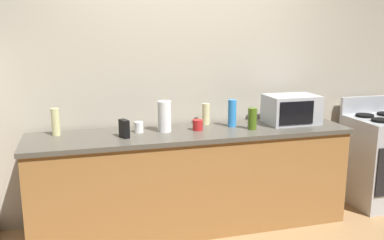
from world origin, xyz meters
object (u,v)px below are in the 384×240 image
stove_range (379,160)px  bottle_hand_soap (206,114)px  cordless_phone (124,129)px  microwave (291,109)px  bottle_vinegar (56,122)px  bottle_olive_oil (252,119)px  mug_red (198,125)px  paper_towel_roll (164,116)px  mug_white (139,127)px  bottle_spray_cleaner (232,113)px

stove_range → bottle_hand_soap: size_ratio=5.48×
stove_range → cordless_phone: stove_range is taller
microwave → bottle_vinegar: 2.14m
bottle_olive_oil → mug_red: size_ratio=2.04×
stove_range → bottle_vinegar: bearing=177.0°
stove_range → bottle_hand_soap: 1.89m
microwave → bottle_hand_soap: bearing=166.8°
bottle_olive_oil → paper_towel_roll: bearing=170.7°
cordless_phone → mug_white: 0.20m
bottle_hand_soap → cordless_phone: bearing=-159.8°
cordless_phone → bottle_olive_oil: (1.13, -0.02, 0.02)m
microwave → bottle_olive_oil: (-0.45, -0.12, -0.04)m
cordless_phone → mug_red: 0.66m
stove_range → mug_red: 2.00m
bottle_vinegar → mug_red: bottle_vinegar is taller
stove_range → bottle_spray_cleaner: bottle_spray_cleaner is taller
microwave → mug_white: (-1.45, 0.03, -0.09)m
cordless_phone → bottle_vinegar: size_ratio=0.65×
microwave → bottle_olive_oil: microwave is taller
microwave → paper_towel_roll: 1.22m
paper_towel_roll → cordless_phone: size_ratio=1.80×
mug_red → mug_white: bearing=173.2°
bottle_olive_oil → bottle_hand_soap: 0.46m
bottle_hand_soap → mug_red: (-0.14, -0.21, -0.05)m
microwave → bottle_olive_oil: 0.47m
stove_range → paper_towel_roll: bearing=178.7°
stove_range → bottle_hand_soap: bearing=172.6°
bottle_vinegar → bottle_hand_soap: bottle_vinegar is taller
cordless_phone → bottle_olive_oil: bearing=-19.5°
bottle_spray_cleaner → bottle_hand_soap: size_ratio=1.27×
paper_towel_roll → bottle_olive_oil: 0.78m
mug_red → paper_towel_roll: bearing=173.9°
stove_range → bottle_spray_cleaner: bearing=177.4°
cordless_phone → mug_red: bearing=-11.9°
mug_red → bottle_spray_cleaner: bearing=9.0°
paper_towel_roll → cordless_phone: 0.38m
mug_red → microwave: bearing=1.8°
paper_towel_roll → bottle_spray_cleaner: bearing=2.1°
stove_range → bottle_spray_cleaner: 1.70m
microwave → paper_towel_roll: bearing=179.9°
bottle_vinegar → mug_red: size_ratio=2.44×
bottle_vinegar → bottle_hand_soap: size_ratio=1.17×
mug_white → mug_red: bearing=-6.8°
paper_towel_roll → mug_red: (0.29, -0.03, -0.09)m
stove_range → cordless_phone: 2.65m
bottle_spray_cleaner → paper_towel_roll: bearing=-177.9°
bottle_vinegar → mug_red: bearing=-7.0°
bottle_vinegar → cordless_phone: bearing=-22.6°
mug_white → mug_red: 0.52m
stove_range → bottle_vinegar: size_ratio=4.67×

